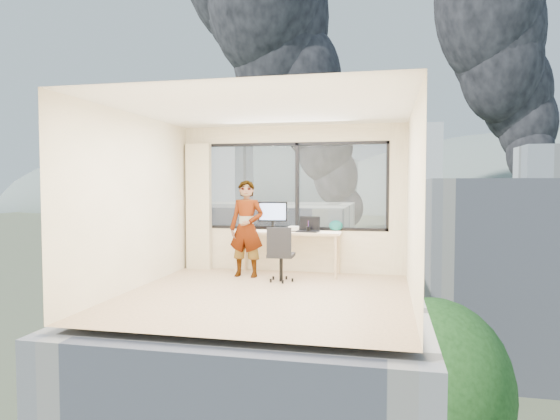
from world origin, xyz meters
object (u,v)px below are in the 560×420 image
(handbag, at_px, (336,226))
(monitor, at_px, (273,216))
(desk, at_px, (288,253))
(chair, at_px, (281,253))
(game_console, at_px, (298,228))
(laptop, at_px, (308,225))
(person, at_px, (247,229))

(handbag, bearing_deg, monitor, -168.68)
(desk, relative_size, chair, 1.99)
(monitor, height_order, game_console, monitor)
(monitor, bearing_deg, laptop, -20.39)
(chair, bearing_deg, person, 154.39)
(desk, xyz_separation_m, handbag, (0.80, 0.25, 0.47))
(monitor, relative_size, handbag, 2.17)
(chair, bearing_deg, handbag, 46.66)
(chair, relative_size, game_console, 2.97)
(game_console, distance_m, handbag, 0.66)
(chair, xyz_separation_m, laptop, (0.34, 0.59, 0.42))
(game_console, bearing_deg, laptop, -49.32)
(monitor, xyz_separation_m, handbag, (1.09, 0.15, -0.17))
(desk, xyz_separation_m, game_console, (0.14, 0.22, 0.41))
(laptop, xyz_separation_m, handbag, (0.45, 0.30, -0.03))
(handbag, bearing_deg, laptop, -143.00)
(desk, distance_m, monitor, 0.70)
(chair, relative_size, handbag, 3.82)
(person, xyz_separation_m, handbag, (1.44, 0.60, 0.03))
(handbag, bearing_deg, chair, -128.07)
(person, distance_m, laptop, 1.04)
(game_console, relative_size, handbag, 1.29)
(desk, height_order, handbag, handbag)
(desk, distance_m, person, 0.85)
(desk, xyz_separation_m, laptop, (0.35, -0.05, 0.49))
(person, distance_m, handbag, 1.56)
(monitor, height_order, handbag, monitor)
(person, bearing_deg, game_console, 39.24)
(desk, height_order, person, person)
(laptop, bearing_deg, desk, 177.37)
(desk, bearing_deg, handbag, 17.21)
(laptop, bearing_deg, game_console, 133.41)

